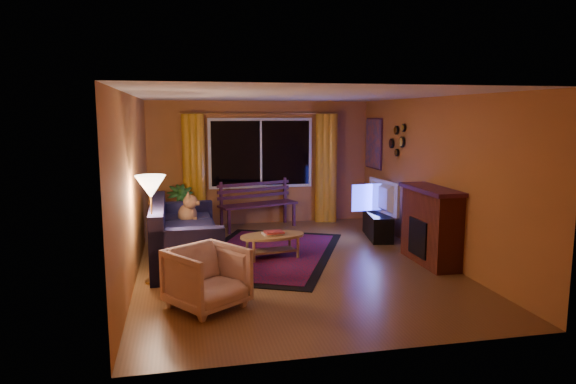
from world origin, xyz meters
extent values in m
cube|color=brown|center=(0.00, 0.00, -0.01)|extent=(4.50, 6.00, 0.02)
cube|color=white|center=(0.00, 0.00, 2.51)|extent=(4.50, 6.00, 0.02)
cube|color=#BA7136|center=(0.00, 3.01, 1.25)|extent=(4.50, 0.02, 2.50)
cube|color=#BA7136|center=(-2.26, 0.00, 1.25)|extent=(0.02, 6.00, 2.50)
cube|color=#BA7136|center=(2.26, 0.00, 1.25)|extent=(0.02, 6.00, 2.50)
cube|color=black|center=(0.00, 2.94, 1.45)|extent=(2.00, 0.02, 1.30)
cylinder|color=#BF8C3F|center=(0.00, 2.90, 2.25)|extent=(3.20, 0.03, 0.03)
cylinder|color=gold|center=(-1.35, 2.88, 1.12)|extent=(0.36, 0.36, 2.24)
cylinder|color=gold|center=(1.35, 2.88, 1.12)|extent=(0.36, 0.36, 2.24)
cube|color=#3B1627|center=(-0.13, 2.53, 0.24)|extent=(1.64, 0.92, 0.47)
imported|color=#235B1E|center=(-1.64, 2.36, 0.46)|extent=(0.61, 0.61, 0.92)
cube|color=#1B193C|center=(-1.57, 0.46, 0.47)|extent=(1.02, 2.32, 0.93)
imported|color=beige|center=(-1.35, -1.53, 0.40)|extent=(1.04, 1.03, 0.79)
cylinder|color=#BF8C3F|center=(-2.00, -0.47, 0.72)|extent=(0.24, 0.24, 1.44)
cube|color=maroon|center=(-0.29, 0.57, 0.01)|extent=(3.17, 3.75, 0.02)
cylinder|color=tan|center=(-0.24, 0.36, 0.19)|extent=(1.17, 1.17, 0.38)
cube|color=black|center=(1.88, 1.28, 0.23)|extent=(0.55, 1.13, 0.45)
imported|color=black|center=(1.88, 1.28, 0.75)|extent=(0.25, 1.06, 0.61)
cube|color=maroon|center=(2.05, -0.40, 0.55)|extent=(0.40, 1.20, 1.10)
cube|color=#CF5726|center=(2.22, 2.45, 1.65)|extent=(0.04, 0.76, 0.96)
camera|label=1|loc=(-1.62, -7.33, 2.24)|focal=32.00mm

